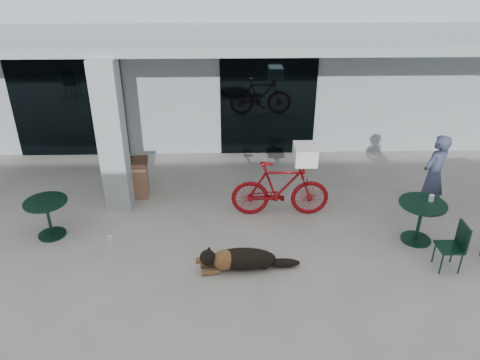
{
  "coord_description": "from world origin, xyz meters",
  "views": [
    {
      "loc": [
        0.81,
        -6.32,
        5.07
      ],
      "look_at": [
        1.01,
        1.49,
        1.0
      ],
      "focal_mm": 35.0,
      "sensor_mm": 36.0,
      "label": 1
    }
  ],
  "objects_px": {
    "cafe_chair_far_b": "(450,247)",
    "trash_receptacle": "(137,178)",
    "cafe_table_far": "(419,222)",
    "person": "(434,175)",
    "bicycle": "(280,189)",
    "dog": "(243,258)",
    "cafe_table_near": "(49,218)"
  },
  "relations": [
    {
      "from": "cafe_table_near",
      "to": "cafe_table_far",
      "type": "relative_size",
      "value": 0.93
    },
    {
      "from": "dog",
      "to": "trash_receptacle",
      "type": "xyz_separation_m",
      "value": [
        -2.22,
        2.63,
        0.21
      ]
    },
    {
      "from": "cafe_table_near",
      "to": "trash_receptacle",
      "type": "xyz_separation_m",
      "value": [
        1.4,
        1.53,
        0.05
      ]
    },
    {
      "from": "person",
      "to": "dog",
      "type": "bearing_deg",
      "value": -9.54
    },
    {
      "from": "dog",
      "to": "cafe_table_far",
      "type": "xyz_separation_m",
      "value": [
        3.28,
        0.76,
        0.18
      ]
    },
    {
      "from": "cafe_table_far",
      "to": "cafe_chair_far_b",
      "type": "xyz_separation_m",
      "value": [
        0.2,
        -0.84,
        0.04
      ]
    },
    {
      "from": "cafe_chair_far_b",
      "to": "trash_receptacle",
      "type": "xyz_separation_m",
      "value": [
        -5.71,
        2.7,
        -0.01
      ]
    },
    {
      "from": "cafe_chair_far_b",
      "to": "trash_receptacle",
      "type": "distance_m",
      "value": 6.31
    },
    {
      "from": "person",
      "to": "trash_receptacle",
      "type": "xyz_separation_m",
      "value": [
        -6.07,
        0.88,
        -0.43
      ]
    },
    {
      "from": "trash_receptacle",
      "to": "bicycle",
      "type": "bearing_deg",
      "value": -16.16
    },
    {
      "from": "dog",
      "to": "cafe_chair_far_b",
      "type": "xyz_separation_m",
      "value": [
        3.48,
        -0.08,
        0.22
      ]
    },
    {
      "from": "bicycle",
      "to": "cafe_table_far",
      "type": "bearing_deg",
      "value": -110.95
    },
    {
      "from": "cafe_table_near",
      "to": "dog",
      "type": "bearing_deg",
      "value": -16.86
    },
    {
      "from": "cafe_table_far",
      "to": "person",
      "type": "bearing_deg",
      "value": 59.84
    },
    {
      "from": "dog",
      "to": "cafe_table_far",
      "type": "distance_m",
      "value": 3.37
    },
    {
      "from": "cafe_table_near",
      "to": "cafe_table_far",
      "type": "height_order",
      "value": "cafe_table_far"
    },
    {
      "from": "dog",
      "to": "cafe_table_near",
      "type": "xyz_separation_m",
      "value": [
        -3.62,
        1.1,
        0.16
      ]
    },
    {
      "from": "cafe_chair_far_b",
      "to": "trash_receptacle",
      "type": "height_order",
      "value": "cafe_chair_far_b"
    },
    {
      "from": "cafe_table_near",
      "to": "cafe_chair_far_b",
      "type": "xyz_separation_m",
      "value": [
        7.1,
        -1.17,
        0.07
      ]
    },
    {
      "from": "cafe_table_far",
      "to": "cafe_chair_far_b",
      "type": "bearing_deg",
      "value": -76.55
    },
    {
      "from": "trash_receptacle",
      "to": "cafe_chair_far_b",
      "type": "bearing_deg",
      "value": -25.36
    },
    {
      "from": "bicycle",
      "to": "trash_receptacle",
      "type": "bearing_deg",
      "value": 74.63
    },
    {
      "from": "cafe_table_far",
      "to": "trash_receptacle",
      "type": "bearing_deg",
      "value": 161.28
    },
    {
      "from": "cafe_table_near",
      "to": "cafe_chair_far_b",
      "type": "bearing_deg",
      "value": -9.38
    },
    {
      "from": "bicycle",
      "to": "cafe_chair_far_b",
      "type": "distance_m",
      "value": 3.25
    },
    {
      "from": "person",
      "to": "trash_receptacle",
      "type": "height_order",
      "value": "person"
    },
    {
      "from": "bicycle",
      "to": "cafe_chair_far_b",
      "type": "xyz_separation_m",
      "value": [
        2.68,
        -1.83,
        -0.15
      ]
    },
    {
      "from": "bicycle",
      "to": "dog",
      "type": "xyz_separation_m",
      "value": [
        -0.8,
        -1.75,
        -0.37
      ]
    },
    {
      "from": "dog",
      "to": "person",
      "type": "height_order",
      "value": "person"
    },
    {
      "from": "dog",
      "to": "cafe_table_near",
      "type": "bearing_deg",
      "value": 154.79
    },
    {
      "from": "cafe_table_near",
      "to": "trash_receptacle",
      "type": "relative_size",
      "value": 0.93
    },
    {
      "from": "dog",
      "to": "trash_receptacle",
      "type": "relative_size",
      "value": 1.53
    }
  ]
}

